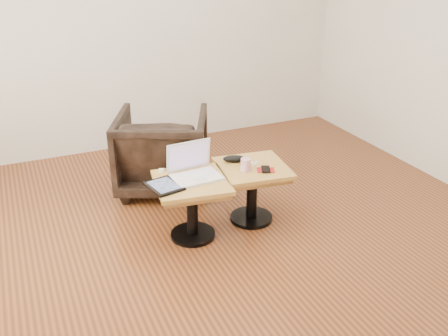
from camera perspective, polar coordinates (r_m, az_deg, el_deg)
name	(u,v)px	position (r m, az deg, el deg)	size (l,w,h in m)	color
room_shell	(232,63)	(3.12, 0.95, 11.88)	(4.52, 4.52, 2.71)	#482915
side_table_left	(192,195)	(3.64, -3.71, -3.08)	(0.58, 0.58, 0.47)	black
side_table_right	(252,180)	(3.86, 3.25, -1.36)	(0.58, 0.58, 0.47)	black
laptop	(194,170)	(3.62, -3.47, -0.25)	(0.36, 0.29, 0.25)	white
tablet	(164,186)	(3.50, -6.86, -2.06)	(0.25, 0.29, 0.02)	black
charging_adapter	(161,170)	(3.73, -7.21, -0.28)	(0.04, 0.04, 0.02)	white
glasses_case	(234,159)	(3.86, 1.15, 1.07)	(0.17, 0.08, 0.05)	black
striped_cup	(246,165)	(3.71, 2.49, 0.37)	(0.08, 0.08, 0.10)	#D66282
earbuds_tangle	(255,163)	(3.85, 3.58, 0.59)	(0.08, 0.05, 0.01)	white
phone_on_sleeve	(266,170)	(3.74, 4.80, -0.18)	(0.15, 0.13, 0.02)	maroon
armchair	(163,151)	(4.39, -7.04, 1.90)	(0.76, 0.78, 0.71)	black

